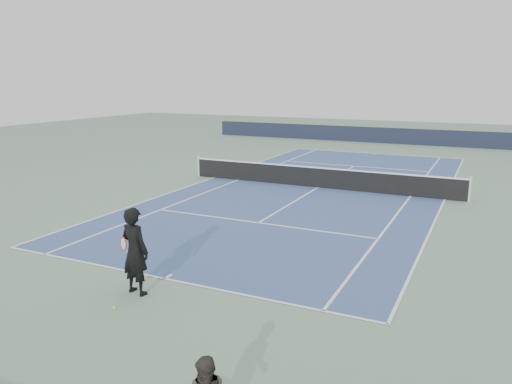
% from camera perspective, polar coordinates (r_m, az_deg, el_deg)
% --- Properties ---
extents(ground, '(80.00, 80.00, 0.00)m').
position_cam_1_polar(ground, '(23.03, 7.09, 0.49)').
color(ground, slate).
extents(court_surface, '(10.97, 23.77, 0.01)m').
position_cam_1_polar(court_surface, '(23.03, 7.09, 0.50)').
color(court_surface, '#375184').
rests_on(court_surface, ground).
extents(tennis_net, '(12.90, 0.10, 1.07)m').
position_cam_1_polar(tennis_net, '(22.93, 7.12, 1.72)').
color(tennis_net, silver).
rests_on(tennis_net, ground).
extents(windscreen_far, '(30.00, 0.25, 1.20)m').
position_cam_1_polar(windscreen_far, '(40.12, 15.33, 6.21)').
color(windscreen_far, black).
rests_on(windscreen_far, ground).
extents(tennis_player, '(0.88, 0.66, 2.06)m').
position_cam_1_polar(tennis_player, '(11.77, -13.67, -6.57)').
color(tennis_player, black).
rests_on(tennis_player, ground).
extents(tennis_ball, '(0.07, 0.07, 0.07)m').
position_cam_1_polar(tennis_ball, '(11.47, -15.88, -12.60)').
color(tennis_ball, '#C4E72F').
rests_on(tennis_ball, ground).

